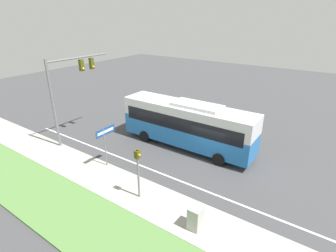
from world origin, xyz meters
TOP-DOWN VIEW (x-y plane):
  - ground_plane at (0.00, 0.00)m, footprint 80.00×80.00m
  - sidewalk at (-6.20, 0.00)m, footprint 2.80×80.00m
  - grass_verge at (-9.40, 0.00)m, footprint 3.60×80.00m
  - lane_divider_near at (-3.60, 0.00)m, footprint 0.14×30.00m
  - bus at (0.71, 2.43)m, footprint 2.58×10.70m
  - signal_gantry at (-3.42, 10.65)m, footprint 5.67×0.41m
  - pedestrian_signal at (-6.35, 1.32)m, footprint 0.28×0.34m
  - street_sign at (-4.92, 5.39)m, footprint 1.61×0.08m
  - utility_cabinet at (-6.61, -2.46)m, footprint 0.71×0.59m

SIDE VIEW (x-z plane):
  - ground_plane at x=0.00m, z-range 0.00..0.00m
  - lane_divider_near at x=-3.60m, z-range 0.00..0.01m
  - grass_verge at x=-9.40m, z-range 0.00..0.10m
  - sidewalk at x=-6.20m, z-range 0.00..0.12m
  - utility_cabinet at x=-6.61m, z-range 0.12..1.32m
  - bus at x=0.71m, z-range 0.18..3.89m
  - pedestrian_signal at x=-6.35m, z-range 0.56..3.65m
  - street_sign at x=-4.92m, z-range 0.68..3.61m
  - signal_gantry at x=-3.42m, z-range 1.42..8.29m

